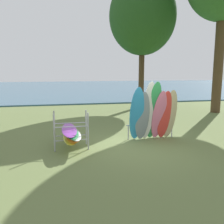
% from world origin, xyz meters
% --- Properties ---
extents(ground_plane, '(80.00, 80.00, 0.00)m').
position_xyz_m(ground_plane, '(0.00, 0.00, 0.00)').
color(ground_plane, olive).
extents(lake_water, '(80.00, 36.00, 0.10)m').
position_xyz_m(lake_water, '(0.00, 28.79, 0.05)').
color(lake_water, '#38607A').
rests_on(lake_water, ground).
extents(tree_mid_behind, '(4.52, 4.52, 8.80)m').
position_xyz_m(tree_mid_behind, '(2.96, 8.87, 6.17)').
color(tree_mid_behind, '#42301E').
rests_on(tree_mid_behind, ground).
extents(leaning_board_pile, '(1.94, 0.83, 2.24)m').
position_xyz_m(leaning_board_pile, '(0.66, 0.57, 1.01)').
color(leaning_board_pile, '#2D8ED1').
rests_on(leaning_board_pile, ground).
extents(board_storage_rack, '(1.15, 2.13, 1.25)m').
position_xyz_m(board_storage_rack, '(-2.39, 0.28, 0.52)').
color(board_storage_rack, '#9EA0A5').
rests_on(board_storage_rack, ground).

